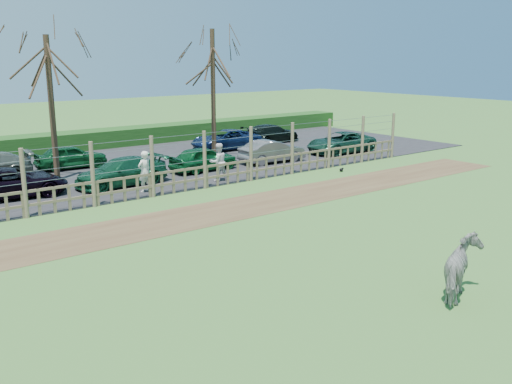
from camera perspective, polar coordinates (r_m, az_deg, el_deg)
ground at (r=17.15m, az=2.52°, el=-5.60°), size 120.00×120.00×0.00m
dirt_strip at (r=20.62m, az=-5.62°, el=-2.34°), size 34.00×2.80×0.01m
asphalt at (r=29.34m, az=-16.18°, el=1.98°), size 44.00×13.00×0.04m
hedge at (r=35.77m, az=-20.48°, el=4.52°), size 46.00×2.00×1.10m
fence at (r=23.38m, az=-10.28°, el=1.42°), size 30.16×0.16×2.50m
tree_mid at (r=27.19m, az=-20.01°, el=11.15°), size 4.80×4.80×6.83m
tree_right at (r=31.62m, az=-4.36°, el=12.80°), size 4.80×4.80×7.35m
zebra at (r=14.30m, az=20.00°, el=-7.26°), size 1.92×1.53×1.48m
visitor_a at (r=24.17m, az=-11.09°, el=2.02°), size 0.71×0.55×1.72m
visitor_b at (r=25.92m, az=-3.79°, el=3.01°), size 0.90×0.74×1.72m
crow at (r=28.55m, az=8.54°, el=2.21°), size 0.24×0.18×0.20m
car_2 at (r=24.86m, az=-23.26°, el=0.86°), size 4.45×2.31×1.20m
car_3 at (r=25.68m, az=-13.31°, el=1.98°), size 4.23×1.94×1.20m
car_4 at (r=28.34m, az=-5.28°, el=3.35°), size 3.62×1.69×1.20m
car_5 at (r=30.42m, az=1.62°, el=4.09°), size 3.71×1.49×1.20m
car_6 at (r=33.88m, az=8.49°, el=4.92°), size 4.40×2.18×1.20m
car_10 at (r=30.25m, az=-18.02°, el=3.38°), size 3.61×1.65×1.20m
car_12 at (r=34.66m, az=-3.05°, el=5.24°), size 4.49×2.40×1.20m
car_13 at (r=37.43m, az=1.52°, el=5.87°), size 4.26×2.01×1.20m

